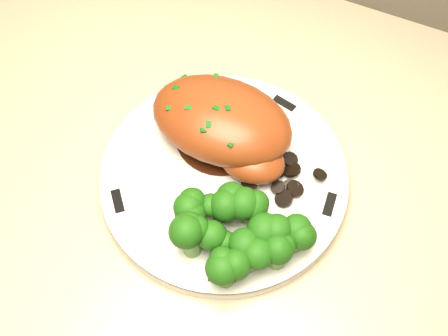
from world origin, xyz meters
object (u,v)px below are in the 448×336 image
at_px(plate, 224,177).
at_px(chicken_breast, 225,125).
at_px(counter, 203,312).
at_px(broccoli_florets, 240,234).

height_order(plate, chicken_breast, chicken_breast).
relative_size(counter, chicken_breast, 14.14).
relative_size(plate, broccoli_florets, 2.10).
xyz_separation_m(plate, broccoli_florets, (0.04, -0.06, 0.03)).
bearing_deg(plate, broccoli_florets, -54.69).
distance_m(counter, chicken_breast, 0.48).
xyz_separation_m(counter, chicken_breast, (0.01, 0.05, 0.48)).
distance_m(counter, broccoli_florets, 0.48).
bearing_deg(chicken_breast, broccoli_florets, -59.59).
bearing_deg(counter, broccoli_florets, -30.00).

